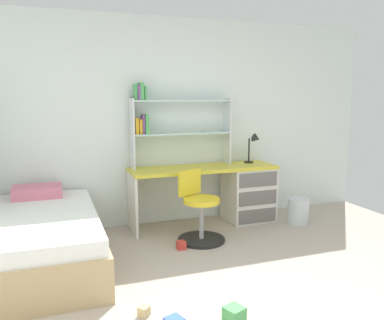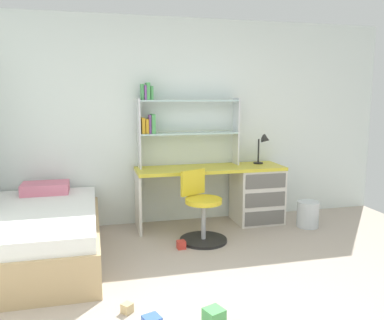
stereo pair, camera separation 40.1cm
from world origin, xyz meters
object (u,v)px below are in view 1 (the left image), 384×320
(bookshelf_hutch, at_px, (170,120))
(toy_block_red_1, at_px, (181,245))
(desk, at_px, (238,190))
(desk_lamp, at_px, (255,143))
(toy_block_green_0, at_px, (234,316))
(toy_block_natural_2, at_px, (144,311))
(swivel_chair, at_px, (199,214))
(bed_platform, at_px, (38,240))
(waste_bin, at_px, (298,211))

(bookshelf_hutch, relative_size, toy_block_red_1, 14.53)
(desk, xyz_separation_m, toy_block_red_1, (-0.98, -0.69, -0.36))
(desk_lamp, distance_m, toy_block_green_0, 2.72)
(toy_block_natural_2, bearing_deg, swivel_chair, 54.53)
(desk_lamp, relative_size, bed_platform, 0.21)
(bed_platform, height_order, toy_block_green_0, bed_platform)
(desk_lamp, bearing_deg, desk, -167.03)
(toy_block_red_1, xyz_separation_m, toy_block_natural_2, (-0.66, -1.12, -0.01))
(waste_bin, bearing_deg, bed_platform, -174.68)
(swivel_chair, relative_size, toy_block_green_0, 6.19)
(bookshelf_hutch, distance_m, desk_lamp, 1.16)
(bookshelf_hutch, distance_m, swivel_chair, 1.20)
(bed_platform, xyz_separation_m, waste_bin, (3.04, 0.28, -0.10))
(bookshelf_hutch, distance_m, waste_bin, 1.97)
(bookshelf_hutch, relative_size, bed_platform, 0.67)
(desk_lamp, relative_size, swivel_chair, 0.50)
(swivel_chair, relative_size, toy_block_red_1, 9.08)
(desk, bearing_deg, desk_lamp, 12.97)
(desk, distance_m, swivel_chair, 0.88)
(bed_platform, height_order, toy_block_natural_2, bed_platform)
(swivel_chair, height_order, waste_bin, swivel_chair)
(bookshelf_hutch, bearing_deg, toy_block_red_1, -99.47)
(waste_bin, xyz_separation_m, toy_block_natural_2, (-2.31, -1.45, -0.12))
(swivel_chair, height_order, toy_block_red_1, swivel_chair)
(swivel_chair, xyz_separation_m, bed_platform, (-1.66, -0.14, -0.05))
(bookshelf_hutch, relative_size, swivel_chair, 1.60)
(bed_platform, bearing_deg, swivel_chair, 4.74)
(bookshelf_hutch, height_order, toy_block_green_0, bookshelf_hutch)
(bookshelf_hutch, height_order, toy_block_red_1, bookshelf_hutch)
(desk_lamp, xyz_separation_m, waste_bin, (0.41, -0.42, -0.82))
(desk, bearing_deg, bookshelf_hutch, 170.03)
(desk_lamp, height_order, swivel_chair, desk_lamp)
(bed_platform, relative_size, toy_block_red_1, 21.72)
(waste_bin, relative_size, toy_block_red_1, 3.70)
(desk, relative_size, toy_block_red_1, 21.17)
(swivel_chair, distance_m, toy_block_red_1, 0.42)
(swivel_chair, distance_m, waste_bin, 1.40)
(bookshelf_hutch, bearing_deg, desk, -9.97)
(waste_bin, relative_size, toy_block_natural_2, 4.44)
(swivel_chair, distance_m, toy_block_green_0, 1.68)
(bed_platform, height_order, toy_block_red_1, bed_platform)
(toy_block_green_0, bearing_deg, bookshelf_hutch, 84.33)
(bed_platform, distance_m, waste_bin, 3.06)
(bookshelf_hutch, xyz_separation_m, bed_platform, (-1.53, -0.79, -1.05))
(swivel_chair, height_order, toy_block_green_0, swivel_chair)
(bookshelf_hutch, bearing_deg, bed_platform, -152.56)
(toy_block_green_0, bearing_deg, toy_block_natural_2, 150.91)
(bed_platform, xyz_separation_m, toy_block_natural_2, (0.73, -1.16, -0.22))
(waste_bin, height_order, toy_block_natural_2, waste_bin)
(swivel_chair, bearing_deg, toy_block_natural_2, -125.47)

